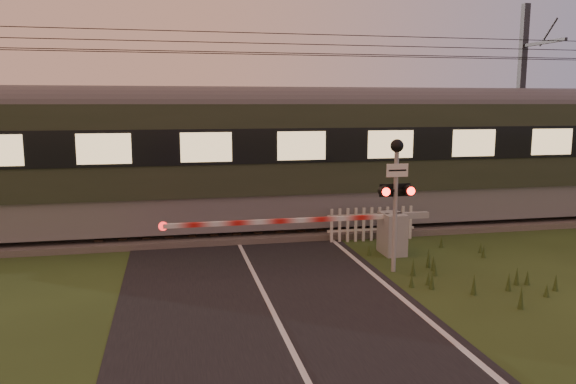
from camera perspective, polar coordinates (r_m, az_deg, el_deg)
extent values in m
plane|color=#293A16|center=(11.56, -1.99, -11.32)|extent=(160.00, 160.00, 0.00)
cube|color=black|center=(11.55, -1.99, -11.27)|extent=(6.00, 140.00, 0.02)
cube|color=#47423D|center=(17.72, -5.62, -3.92)|extent=(140.00, 3.40, 0.24)
cube|color=slate|center=(16.98, -5.37, -3.80)|extent=(140.00, 0.08, 0.14)
cube|color=slate|center=(18.38, -5.88, -2.82)|extent=(140.00, 0.08, 0.14)
cube|color=#2D2116|center=(17.70, -5.63, -3.51)|extent=(0.24, 2.20, 0.06)
cylinder|color=black|center=(17.04, -5.80, 13.97)|extent=(120.00, 0.02, 0.02)
cylinder|color=black|center=(17.64, -6.01, 13.79)|extent=(120.00, 0.02, 0.02)
cylinder|color=black|center=(17.40, -5.94, 15.85)|extent=(120.00, 0.02, 0.02)
cylinder|color=black|center=(17.37, -5.93, 14.86)|extent=(120.00, 0.02, 0.02)
cube|color=slate|center=(17.85, 0.22, -1.19)|extent=(21.07, 2.79, 1.05)
cube|color=#273121|center=(17.62, 0.22, 4.67)|extent=(21.95, 3.03, 2.61)
cylinder|color=#4C4C4F|center=(17.57, 0.22, 8.92)|extent=(21.95, 1.06, 1.06)
cube|color=#FFD893|center=(16.09, 1.39, 4.72)|extent=(18.87, 0.04, 0.82)
cube|color=gray|center=(15.35, 10.54, -4.17)|extent=(0.56, 0.86, 1.11)
cylinder|color=gray|center=(15.29, 10.01, -4.20)|extent=(0.12, 0.12, 1.11)
cube|color=gray|center=(15.46, 12.50, -2.33)|extent=(0.91, 0.16, 0.16)
cube|color=red|center=(14.37, -0.84, -2.97)|extent=(5.85, 0.11, 0.11)
cylinder|color=red|center=(14.12, -12.59, -3.41)|extent=(0.22, 0.04, 0.22)
cylinder|color=gray|center=(13.57, 10.82, -2.05)|extent=(0.11, 0.11, 2.90)
cube|color=white|center=(13.36, 11.05, 2.18)|extent=(0.53, 0.03, 0.31)
sphere|color=black|center=(13.36, 11.02, 4.63)|extent=(0.31, 0.31, 0.31)
cube|color=black|center=(13.48, 10.88, 0.17)|extent=(0.72, 0.06, 0.06)
cylinder|color=#FF140C|center=(13.19, 9.95, 0.01)|extent=(0.19, 0.02, 0.19)
cylinder|color=#FF140C|center=(13.44, 12.40, 0.09)|extent=(0.19, 0.02, 0.19)
cube|color=black|center=(13.52, 10.80, 0.20)|extent=(0.77, 0.02, 0.31)
cube|color=silver|center=(16.75, 8.44, -3.78)|extent=(2.69, 0.04, 0.07)
cube|color=silver|center=(16.66, 8.47, -2.29)|extent=(2.69, 0.04, 0.07)
cube|color=#2D2D30|center=(23.53, 22.47, 7.93)|extent=(0.24, 0.24, 7.70)
cube|color=#2D2D30|center=(22.69, 24.50, 13.64)|extent=(0.11, 2.40, 0.11)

